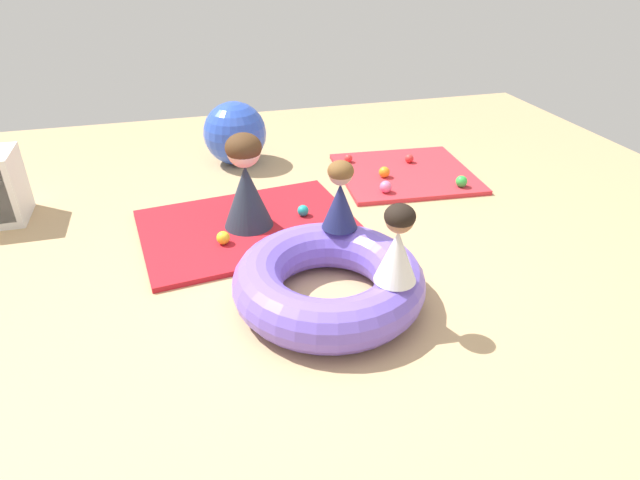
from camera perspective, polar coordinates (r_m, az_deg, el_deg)
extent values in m
plane|color=tan|center=(3.47, -2.07, -5.55)|extent=(8.00, 8.00, 0.00)
cube|color=red|center=(5.19, 9.03, 7.05)|extent=(1.31, 1.24, 0.04)
cube|color=#B21923|center=(4.20, -7.54, 1.38)|extent=(1.76, 1.38, 0.04)
torus|color=#7056D1|center=(3.29, 0.92, -4.41)|extent=(1.18, 1.18, 0.31)
cone|color=white|center=(2.98, 8.17, -1.68)|extent=(0.32, 0.32, 0.32)
sphere|color=#936647|center=(2.86, 8.50, 2.24)|extent=(0.16, 0.16, 0.16)
ellipsoid|color=black|center=(2.85, 8.52, 2.52)|extent=(0.17, 0.17, 0.13)
cone|color=navy|center=(3.50, 2.14, 3.69)|extent=(0.28, 0.28, 0.31)
sphere|color=tan|center=(3.40, 2.22, 7.13)|extent=(0.16, 0.16, 0.16)
ellipsoid|color=brown|center=(3.39, 2.22, 7.37)|extent=(0.17, 0.17, 0.13)
cone|color=#232D3D|center=(4.08, -7.79, 4.67)|extent=(0.44, 0.44, 0.49)
sphere|color=beige|center=(3.94, -8.15, 9.40)|extent=(0.25, 0.25, 0.25)
ellipsoid|color=#472D19|center=(3.93, -8.18, 9.74)|extent=(0.27, 0.27, 0.21)
sphere|color=red|center=(5.33, 3.05, 8.69)|extent=(0.08, 0.08, 0.08)
sphere|color=blue|center=(3.84, -3.15, -0.24)|extent=(0.08, 0.08, 0.08)
sphere|color=green|center=(4.94, 14.85, 6.07)|extent=(0.10, 0.10, 0.10)
sphere|color=orange|center=(5.00, 6.87, 7.20)|extent=(0.10, 0.10, 0.10)
sphere|color=yellow|center=(3.94, -10.28, 0.24)|extent=(0.10, 0.10, 0.10)
sphere|color=pink|center=(4.70, 7.02, 5.65)|extent=(0.11, 0.11, 0.11)
sphere|color=teal|center=(4.27, -1.82, 3.16)|extent=(0.09, 0.09, 0.09)
sphere|color=red|center=(5.38, 9.50, 8.57)|extent=(0.08, 0.08, 0.08)
sphere|color=blue|center=(5.39, -9.05, 11.18)|extent=(0.61, 0.61, 0.61)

